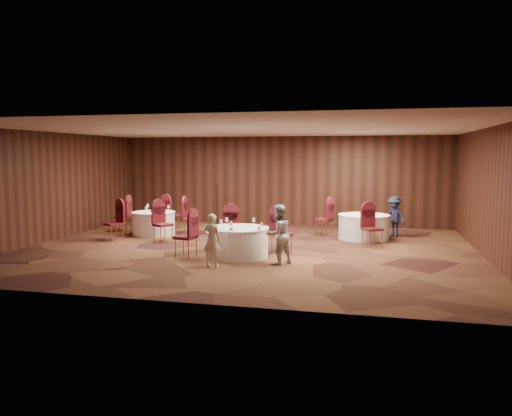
% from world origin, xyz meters
% --- Properties ---
extents(ground, '(12.00, 12.00, 0.00)m').
position_xyz_m(ground, '(0.00, 0.00, 0.00)').
color(ground, black).
rests_on(ground, ground).
extents(room_shell, '(12.00, 12.00, 12.00)m').
position_xyz_m(room_shell, '(0.00, 0.00, 1.96)').
color(room_shell, silver).
rests_on(room_shell, ground).
extents(table_main, '(1.53, 1.53, 0.74)m').
position_xyz_m(table_main, '(0.03, -1.06, 0.38)').
color(table_main, white).
rests_on(table_main, ground).
extents(table_left, '(1.36, 1.36, 0.74)m').
position_xyz_m(table_left, '(-3.48, 1.67, 0.38)').
color(table_left, white).
rests_on(table_left, ground).
extents(table_right, '(1.53, 1.53, 0.74)m').
position_xyz_m(table_right, '(3.02, 2.42, 0.38)').
color(table_right, white).
rests_on(table_right, ground).
extents(chairs_main, '(2.90, 2.11, 1.00)m').
position_xyz_m(chairs_main, '(-0.26, -0.46, 0.50)').
color(chairs_main, '#410D16').
rests_on(chairs_main, ground).
extents(chairs_left, '(2.98, 3.21, 1.00)m').
position_xyz_m(chairs_left, '(-3.51, 1.67, 0.50)').
color(chairs_left, '#410D16').
rests_on(chairs_left, ground).
extents(chairs_right, '(2.19, 2.38, 1.00)m').
position_xyz_m(chairs_right, '(2.52, 2.05, 0.50)').
color(chairs_right, '#410D16').
rests_on(chairs_right, ground).
extents(tabletop_main, '(1.08, 1.14, 0.22)m').
position_xyz_m(tabletop_main, '(0.16, -1.15, 0.84)').
color(tabletop_main, silver).
rests_on(tabletop_main, table_main).
extents(tabletop_left, '(0.87, 0.82, 0.22)m').
position_xyz_m(tabletop_left, '(-3.47, 1.68, 0.82)').
color(tabletop_left, silver).
rests_on(tabletop_left, table_left).
extents(tabletop_right, '(0.08, 0.08, 0.22)m').
position_xyz_m(tabletop_right, '(3.20, 2.15, 0.90)').
color(tabletop_right, silver).
rests_on(tabletop_right, table_right).
extents(mic_stand, '(0.24, 0.24, 1.45)m').
position_xyz_m(mic_stand, '(-2.17, 4.19, 0.41)').
color(mic_stand, black).
rests_on(mic_stand, ground).
extents(woman_a, '(0.48, 0.35, 1.21)m').
position_xyz_m(woman_a, '(-0.25, -2.23, 0.61)').
color(woman_a, silver).
rests_on(woman_a, ground).
extents(woman_b, '(0.84, 0.85, 1.39)m').
position_xyz_m(woman_b, '(1.16, -1.63, 0.69)').
color(woman_b, '#B5B6BA').
rests_on(woman_b, ground).
extents(man_c, '(0.92, 0.87, 1.25)m').
position_xyz_m(man_c, '(3.93, 3.12, 0.63)').
color(man_c, black).
rests_on(man_c, ground).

